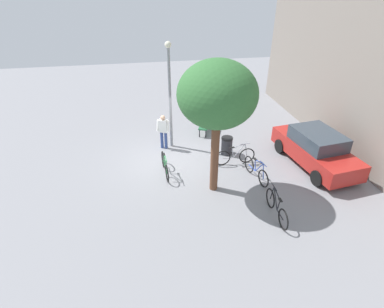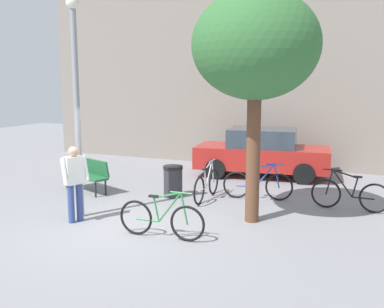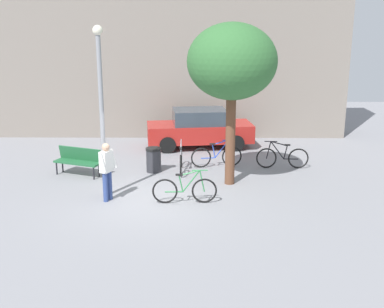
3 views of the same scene
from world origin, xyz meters
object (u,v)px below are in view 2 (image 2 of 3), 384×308
Objects in this scene: bicycle_silver at (207,185)px; parked_car_red at (262,153)px; plaza_tree at (256,47)px; park_bench at (88,172)px; lamppost at (76,92)px; person_by_lamppost at (74,179)px; trash_bin at (173,181)px; bicycle_black at (350,195)px; bicycle_green at (162,219)px; bicycle_blue at (258,185)px.

parked_car_red is at bearing 78.97° from bicycle_silver.
plaza_tree is 3.94m from bicycle_silver.
lamppost is at bearing -58.02° from park_bench.
person_by_lamppost is 2.01× the size of trash_bin.
park_bench is 6.91m from bicycle_black.
bicycle_silver is at bearing 93.91° from bicycle_green.
plaza_tree is 2.71× the size of bicycle_silver.
bicycle_silver is (-0.21, 3.05, 0.00)m from bicycle_green.
bicycle_green is 1.01× the size of bicycle_blue.
parked_car_red is 3.78m from trash_bin.
person_by_lamppost reaches higher than bicycle_silver.
parked_car_red is (-0.92, 4.65, -2.97)m from plaza_tree.
park_bench is at bearing -136.43° from parked_car_red.
person_by_lamppost is at bearing -59.72° from park_bench.
bicycle_blue is at bearing 15.40° from trash_bin.
plaza_tree reaches higher than bicycle_black.
plaza_tree is 3.84m from bicycle_blue.
parked_car_red is at bearing 101.76° from bicycle_blue.
bicycle_silver is 1.01× the size of bicycle_blue.
bicycle_blue is at bearing 46.18° from person_by_lamppost.
lamppost is at bearing -162.71° from plaza_tree.
bicycle_silver is (-1.56, 1.33, -3.36)m from plaza_tree.
bicycle_green is (2.19, -0.19, -0.58)m from person_by_lamppost.
plaza_tree is at bearing -26.37° from trash_bin.
bicycle_silver is (3.36, 0.49, -0.16)m from park_bench.
trash_bin is (1.06, 2.76, -0.55)m from person_by_lamppost.
parked_car_red is at bearing 43.57° from park_bench.
park_bench is 4.70m from bicycle_blue.
bicycle_blue is at bearing -78.24° from parked_car_red.
bicycle_green is 6.39m from parked_car_red.
bicycle_blue is (3.22, 3.35, -0.58)m from person_by_lamppost.
lamppost reaches higher than parked_car_red.
bicycle_black is (5.47, 3.22, -0.58)m from person_by_lamppost.
bicycle_silver reaches higher than park_bench.
park_bench is 0.38× the size of parked_car_red.
park_bench is at bearing -171.65° from bicycle_silver.
parked_car_red is (4.01, 3.81, 0.23)m from park_bench.
person_by_lamppost is at bearing -124.69° from bicycle_silver.
bicycle_silver and bicycle_blue have the same top height.
lamppost reaches higher than bicycle_black.
plaza_tree is 4.01m from bicycle_green.
person_by_lamppost is at bearing -69.66° from lamppost.
bicycle_green and bicycle_blue have the same top height.
bicycle_black is at bearing -46.17° from parked_car_red.
park_bench is (-1.38, 2.37, -0.42)m from person_by_lamppost.
bicycle_silver is 0.93m from trash_bin.
parked_car_red is at bearing 133.83° from bicycle_black.
bicycle_green is at bearing -13.61° from lamppost.
plaza_tree reaches higher than person_by_lamppost.
parked_car_red reaches higher than bicycle_black.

